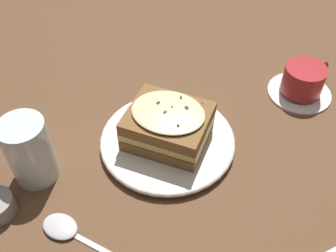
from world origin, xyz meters
TOP-DOWN VIEW (x-y plane):
  - ground_plane at (0.00, 0.00)m, footprint 2.40×2.40m
  - dinner_plate at (0.02, 0.00)m, footprint 0.24×0.24m
  - sandwich at (0.02, -0.00)m, footprint 0.17×0.16m
  - teacup_with_saucer at (0.12, 0.28)m, footprint 0.13×0.13m
  - water_glass at (-0.09, -0.20)m, footprint 0.07×0.07m
  - spoon at (0.03, -0.23)m, footprint 0.16×0.07m

SIDE VIEW (x-z plane):
  - ground_plane at x=0.00m, z-range 0.00..0.00m
  - spoon at x=0.03m, z-range 0.00..0.01m
  - dinner_plate at x=0.02m, z-range 0.00..0.02m
  - teacup_with_saucer at x=0.12m, z-range 0.00..0.06m
  - sandwich at x=0.02m, z-range 0.01..0.09m
  - water_glass at x=-0.09m, z-range 0.00..0.12m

